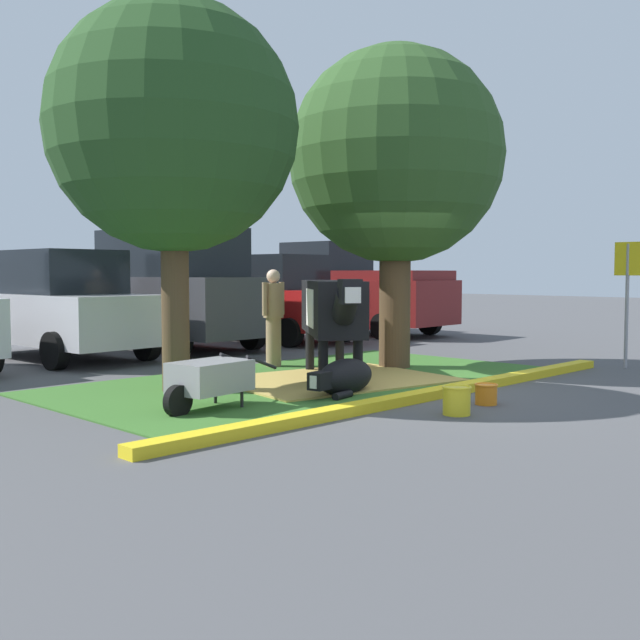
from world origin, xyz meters
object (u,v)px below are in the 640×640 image
object	(u,v)px
sedan_silver	(61,306)
wheelbarrow	(209,378)
person_handler	(273,315)
bucket_orange	(486,394)
parking_sign	(628,279)
bucket_yellow	(457,400)
shade_tree_right	(396,158)
sedan_red	(273,299)
suv_dark_grey	(171,289)
calf_lying	(344,377)
pickup_truck_maroon	(350,291)
shade_tree_left	(173,128)
cow_holstein	(333,309)

from	to	relation	value
sedan_silver	wheelbarrow	bearing A→B (deg)	-101.30
person_handler	bucket_orange	size ratio (longest dim) A/B	5.76
parking_sign	bucket_yellow	xyz separation A→B (m)	(-5.46, -0.34, -1.33)
shade_tree_right	sedan_red	distance (m)	6.15
suv_dark_grey	person_handler	bearing A→B (deg)	-98.78
calf_lying	pickup_truck_maroon	bearing A→B (deg)	41.94
shade_tree_left	shade_tree_right	distance (m)	4.06
wheelbarrow	suv_dark_grey	bearing A→B (deg)	59.25
cow_holstein	bucket_orange	bearing A→B (deg)	-93.47
wheelbarrow	shade_tree_right	bearing A→B (deg)	11.33
person_handler	suv_dark_grey	size ratio (longest dim) A/B	0.36
calf_lying	wheelbarrow	bearing A→B (deg)	168.79
calf_lying	suv_dark_grey	distance (m)	7.09
shade_tree_right	wheelbarrow	size ratio (longest dim) A/B	3.29
calf_lying	person_handler	xyz separation A→B (m)	(1.28, 2.82, 0.66)
shade_tree_left	shade_tree_right	xyz separation A→B (m)	(4.03, -0.51, 0.00)
shade_tree_right	parking_sign	xyz separation A→B (m)	(2.74, -2.77, -2.02)
parking_sign	bucket_orange	bearing A→B (deg)	-177.34
sedan_silver	parking_sign	bearing A→B (deg)	-53.16
person_handler	sedan_silver	size ratio (longest dim) A/B	0.37
parking_sign	sedan_silver	xyz separation A→B (m)	(-6.05, 8.07, -0.51)
shade_tree_right	pickup_truck_maroon	xyz separation A→B (m)	(4.85, 5.43, -2.40)
sedan_silver	bucket_orange	bearing A→B (deg)	-80.47
sedan_silver	suv_dark_grey	distance (m)	2.57
calf_lying	pickup_truck_maroon	distance (m)	10.10
bucket_orange	suv_dark_grey	xyz separation A→B (m)	(1.16, 8.45, 1.14)
sedan_silver	person_handler	bearing A→B (deg)	-62.74
bucket_orange	sedan_red	xyz separation A→B (m)	(3.87, 8.24, 0.85)
calf_lying	suv_dark_grey	bearing A→B (deg)	74.43
shade_tree_left	parking_sign	bearing A→B (deg)	-25.80
shade_tree_right	bucket_yellow	world-z (taller)	shade_tree_right
shade_tree_left	pickup_truck_maroon	distance (m)	10.44
calf_lying	suv_dark_grey	size ratio (longest dim) A/B	0.28
shade_tree_right	sedan_silver	size ratio (longest dim) A/B	1.19
sedan_silver	sedan_red	xyz separation A→B (m)	(5.26, -0.05, 0.00)
sedan_silver	shade_tree_right	bearing A→B (deg)	-58.09
suv_dark_grey	bucket_yellow	bearing A→B (deg)	-102.92
shade_tree_left	parking_sign	world-z (taller)	shade_tree_left
cow_holstein	suv_dark_grey	xyz separation A→B (m)	(0.99, 5.71, 0.19)
person_handler	parking_sign	world-z (taller)	parking_sign
parking_sign	pickup_truck_maroon	distance (m)	8.48
shade_tree_right	pickup_truck_maroon	size ratio (longest dim) A/B	0.97
shade_tree_left	sedan_red	size ratio (longest dim) A/B	1.16
parking_sign	suv_dark_grey	world-z (taller)	suv_dark_grey
sedan_red	shade_tree_right	bearing A→B (deg)	-110.44
cow_holstein	pickup_truck_maroon	bearing A→B (deg)	40.70
person_handler	wheelbarrow	xyz separation A→B (m)	(-3.19, -2.44, -0.51)
sedan_silver	calf_lying	bearing A→B (deg)	-84.21
bucket_orange	cow_holstein	bearing A→B (deg)	86.53
shade_tree_right	pickup_truck_maroon	bearing A→B (deg)	48.25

